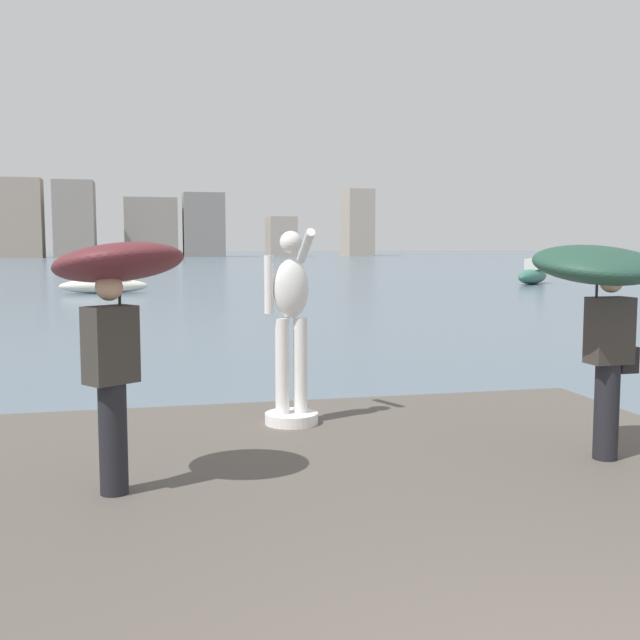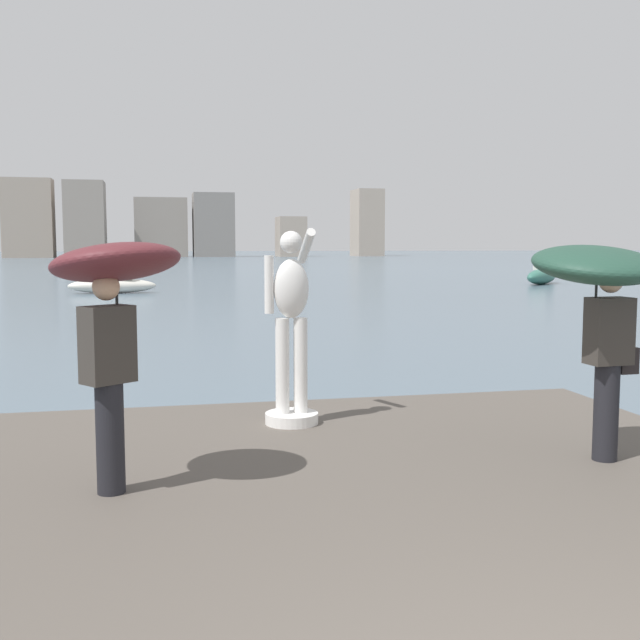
% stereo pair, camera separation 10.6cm
% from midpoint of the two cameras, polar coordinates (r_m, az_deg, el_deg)
% --- Properties ---
extents(ground_plane, '(400.00, 400.00, 0.00)m').
position_cam_midpoint_polar(ground_plane, '(42.16, -10.66, 2.41)').
color(ground_plane, slate).
extents(pier, '(7.38, 10.22, 0.40)m').
position_cam_midpoint_polar(pier, '(5.02, 9.59, -19.83)').
color(pier, '#564F47').
rests_on(pier, ground).
extents(statue_white_figure, '(0.58, 0.85, 2.13)m').
position_cam_midpoint_polar(statue_white_figure, '(8.28, -2.54, -1.02)').
color(statue_white_figure, white).
rests_on(statue_white_figure, pier).
extents(onlooker_left, '(1.43, 1.43, 2.03)m').
position_cam_midpoint_polar(onlooker_left, '(6.17, -15.37, 1.90)').
color(onlooker_left, black).
rests_on(onlooker_left, pier).
extents(onlooker_right, '(1.20, 1.23, 2.01)m').
position_cam_midpoint_polar(onlooker_right, '(7.27, 19.73, 2.47)').
color(onlooker_right, black).
rests_on(onlooker_right, pier).
extents(boat_mid, '(3.78, 3.76, 1.47)m').
position_cam_midpoint_polar(boat_mid, '(46.53, 15.50, 3.28)').
color(boat_mid, '#336B5B').
rests_on(boat_mid, ground).
extents(boat_far, '(4.10, 1.12, 1.19)m').
position_cam_midpoint_polar(boat_far, '(37.68, -15.81, 2.58)').
color(boat_far, silver).
rests_on(boat_far, ground).
extents(distant_skyline, '(79.73, 12.95, 13.13)m').
position_cam_midpoint_polar(distant_skyline, '(137.88, -13.32, 6.93)').
color(distant_skyline, '#A89989').
rests_on(distant_skyline, ground).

